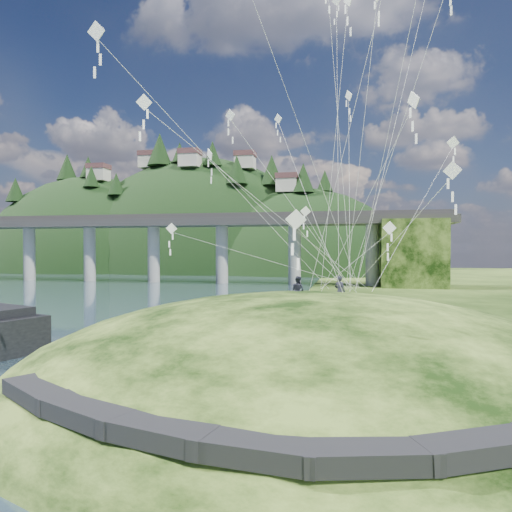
# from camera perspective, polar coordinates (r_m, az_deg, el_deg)

# --- Properties ---
(ground) EXTENTS (320.00, 320.00, 0.00)m
(ground) POSITION_cam_1_polar(r_m,az_deg,el_deg) (26.44, -11.60, -15.55)
(ground) COLOR black
(ground) RESTS_ON ground
(grass_hill) EXTENTS (36.00, 32.00, 13.00)m
(grass_hill) POSITION_cam_1_polar(r_m,az_deg,el_deg) (26.93, 7.01, -18.58)
(grass_hill) COLOR black
(grass_hill) RESTS_ON ground
(footpath) EXTENTS (22.29, 5.84, 0.83)m
(footpath) POSITION_cam_1_polar(r_m,az_deg,el_deg) (14.82, 0.97, -20.52)
(footpath) COLOR black
(footpath) RESTS_ON ground
(bridge) EXTENTS (160.00, 11.00, 15.00)m
(bridge) POSITION_cam_1_polar(r_m,az_deg,el_deg) (100.25, -9.77, 2.23)
(bridge) COLOR #2D2B2B
(bridge) RESTS_ON ground
(far_ridge) EXTENTS (153.00, 70.00, 94.50)m
(far_ridge) POSITION_cam_1_polar(r_m,az_deg,el_deg) (155.74, -8.64, -4.52)
(far_ridge) COLOR black
(far_ridge) RESTS_ON ground
(wooden_dock) EXTENTS (12.39, 3.62, 0.87)m
(wooden_dock) POSITION_cam_1_polar(r_m,az_deg,el_deg) (34.41, -11.98, -10.99)
(wooden_dock) COLOR #372016
(wooden_dock) RESTS_ON ground
(kite_flyers) EXTENTS (3.50, 1.03, 1.95)m
(kite_flyers) POSITION_cam_1_polar(r_m,az_deg,el_deg) (27.92, 7.22, -2.48)
(kite_flyers) COLOR #23232E
(kite_flyers) RESTS_ON ground
(kite_swarm) EXTENTS (19.56, 17.48, 19.94)m
(kite_swarm) POSITION_cam_1_polar(r_m,az_deg,el_deg) (28.20, 8.96, 22.37)
(kite_swarm) COLOR white
(kite_swarm) RESTS_ON ground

